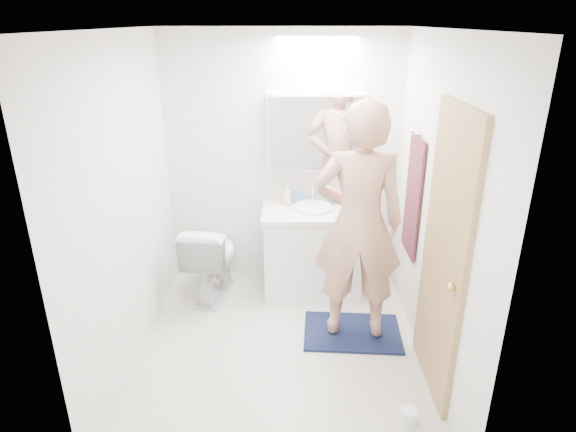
{
  "coord_description": "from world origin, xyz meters",
  "views": [
    {
      "loc": [
        0.05,
        -3.23,
        2.46
      ],
      "look_at": [
        0.05,
        0.25,
        1.05
      ],
      "focal_mm": 30.47,
      "sensor_mm": 36.0,
      "label": 1
    }
  ],
  "objects_px": {
    "toothbrush_cup": "(331,199)",
    "toilet_paper_roll": "(408,416)",
    "soap_bottle_b": "(298,195)",
    "medicine_cabinet": "(316,132)",
    "person": "(358,224)",
    "vanity_cabinet": "(313,252)",
    "toilet": "(212,259)",
    "soap_bottle_a": "(287,194)"
  },
  "relations": [
    {
      "from": "toothbrush_cup",
      "to": "toilet_paper_roll",
      "type": "bearing_deg",
      "value": -78.66
    },
    {
      "from": "soap_bottle_b",
      "to": "medicine_cabinet",
      "type": "bearing_deg",
      "value": 10.88
    },
    {
      "from": "person",
      "to": "toothbrush_cup",
      "type": "xyz_separation_m",
      "value": [
        -0.13,
        0.91,
        -0.13
      ]
    },
    {
      "from": "vanity_cabinet",
      "to": "soap_bottle_b",
      "type": "distance_m",
      "value": 0.56
    },
    {
      "from": "vanity_cabinet",
      "to": "toilet_paper_roll",
      "type": "relative_size",
      "value": 8.18
    },
    {
      "from": "medicine_cabinet",
      "to": "toothbrush_cup",
      "type": "height_order",
      "value": "medicine_cabinet"
    },
    {
      "from": "vanity_cabinet",
      "to": "toothbrush_cup",
      "type": "distance_m",
      "value": 0.54
    },
    {
      "from": "vanity_cabinet",
      "to": "person",
      "type": "xyz_separation_m",
      "value": [
        0.31,
        -0.75,
        0.61
      ]
    },
    {
      "from": "vanity_cabinet",
      "to": "toilet",
      "type": "distance_m",
      "value": 0.95
    },
    {
      "from": "vanity_cabinet",
      "to": "toilet_paper_roll",
      "type": "xyz_separation_m",
      "value": [
        0.55,
        -1.73,
        -0.34
      ]
    },
    {
      "from": "soap_bottle_b",
      "to": "toothbrush_cup",
      "type": "relative_size",
      "value": 1.53
    },
    {
      "from": "soap_bottle_a",
      "to": "toothbrush_cup",
      "type": "height_order",
      "value": "soap_bottle_a"
    },
    {
      "from": "medicine_cabinet",
      "to": "toilet_paper_roll",
      "type": "height_order",
      "value": "medicine_cabinet"
    },
    {
      "from": "toilet",
      "to": "soap_bottle_b",
      "type": "distance_m",
      "value": 1.01
    },
    {
      "from": "medicine_cabinet",
      "to": "vanity_cabinet",
      "type": "bearing_deg",
      "value": -94.28
    },
    {
      "from": "vanity_cabinet",
      "to": "toilet_paper_roll",
      "type": "distance_m",
      "value": 1.85
    },
    {
      "from": "soap_bottle_a",
      "to": "toothbrush_cup",
      "type": "xyz_separation_m",
      "value": [
        0.42,
        0.01,
        -0.05
      ]
    },
    {
      "from": "soap_bottle_a",
      "to": "toothbrush_cup",
      "type": "bearing_deg",
      "value": 1.37
    },
    {
      "from": "medicine_cabinet",
      "to": "soap_bottle_b",
      "type": "relative_size",
      "value": 5.29
    },
    {
      "from": "toilet",
      "to": "person",
      "type": "distance_m",
      "value": 1.54
    },
    {
      "from": "toilet",
      "to": "soap_bottle_a",
      "type": "height_order",
      "value": "soap_bottle_a"
    },
    {
      "from": "soap_bottle_b",
      "to": "toilet_paper_roll",
      "type": "relative_size",
      "value": 1.51
    },
    {
      "from": "medicine_cabinet",
      "to": "person",
      "type": "distance_m",
      "value": 1.12
    },
    {
      "from": "soap_bottle_b",
      "to": "toothbrush_cup",
      "type": "xyz_separation_m",
      "value": [
        0.32,
        -0.02,
        -0.03
      ]
    },
    {
      "from": "soap_bottle_a",
      "to": "toilet_paper_roll",
      "type": "xyz_separation_m",
      "value": [
        0.8,
        -1.88,
        -0.87
      ]
    },
    {
      "from": "toilet_paper_roll",
      "to": "toothbrush_cup",
      "type": "bearing_deg",
      "value": 101.34
    },
    {
      "from": "toothbrush_cup",
      "to": "toilet_paper_roll",
      "type": "height_order",
      "value": "toothbrush_cup"
    },
    {
      "from": "soap_bottle_a",
      "to": "soap_bottle_b",
      "type": "bearing_deg",
      "value": 16.32
    },
    {
      "from": "toilet",
      "to": "soap_bottle_b",
      "type": "xyz_separation_m",
      "value": [
        0.81,
        0.3,
        0.53
      ]
    },
    {
      "from": "person",
      "to": "soap_bottle_b",
      "type": "height_order",
      "value": "person"
    },
    {
      "from": "medicine_cabinet",
      "to": "soap_bottle_b",
      "type": "height_order",
      "value": "medicine_cabinet"
    },
    {
      "from": "medicine_cabinet",
      "to": "soap_bottle_a",
      "type": "bearing_deg",
      "value": -166.94
    },
    {
      "from": "toilet",
      "to": "toilet_paper_roll",
      "type": "distance_m",
      "value": 2.23
    },
    {
      "from": "toilet",
      "to": "soap_bottle_a",
      "type": "xyz_separation_m",
      "value": [
        0.7,
        0.27,
        0.55
      ]
    },
    {
      "from": "medicine_cabinet",
      "to": "person",
      "type": "relative_size",
      "value": 0.46
    },
    {
      "from": "vanity_cabinet",
      "to": "medicine_cabinet",
      "type": "bearing_deg",
      "value": 85.72
    },
    {
      "from": "vanity_cabinet",
      "to": "person",
      "type": "distance_m",
      "value": 1.02
    },
    {
      "from": "vanity_cabinet",
      "to": "toilet",
      "type": "xyz_separation_m",
      "value": [
        -0.95,
        -0.11,
        -0.02
      ]
    },
    {
      "from": "toilet",
      "to": "toothbrush_cup",
      "type": "distance_m",
      "value": 1.26
    },
    {
      "from": "medicine_cabinet",
      "to": "soap_bottle_a",
      "type": "distance_m",
      "value": 0.64
    },
    {
      "from": "soap_bottle_a",
      "to": "toilet_paper_roll",
      "type": "bearing_deg",
      "value": -67.02
    },
    {
      "from": "vanity_cabinet",
      "to": "toilet",
      "type": "relative_size",
      "value": 1.2
    }
  ]
}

